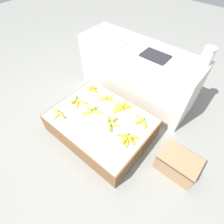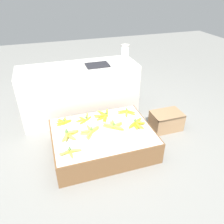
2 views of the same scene
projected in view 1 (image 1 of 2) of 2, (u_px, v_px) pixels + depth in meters
name	position (u px, v px, depth m)	size (l,w,h in m)	color
ground_plane	(102.00, 131.00, 2.04)	(10.00, 10.00, 0.00)	gray
display_platform	(101.00, 125.00, 1.95)	(1.05, 0.79, 0.25)	brown
back_vendor_table	(137.00, 73.00, 2.20)	(1.48, 0.50, 0.70)	beige
wooden_crate	(177.00, 164.00, 1.67)	(0.37, 0.26, 0.22)	#997551
banana_bunch_front_left	(59.00, 113.00, 1.86)	(0.21, 0.12, 0.08)	gold
banana_bunch_middle_left	(77.00, 101.00, 1.97)	(0.20, 0.17, 0.11)	#DBCC4C
banana_bunch_middle_midleft	(91.00, 111.00, 1.88)	(0.23, 0.23, 0.09)	#DBCC4C
banana_bunch_middle_midright	(111.00, 122.00, 1.78)	(0.24, 0.23, 0.10)	#DBCC4C
banana_bunch_middle_right	(128.00, 138.00, 1.65)	(0.22, 0.19, 0.10)	yellow
banana_bunch_back_left	(92.00, 89.00, 2.12)	(0.18, 0.12, 0.08)	gold
banana_bunch_back_midleft	(106.00, 98.00, 2.01)	(0.21, 0.17, 0.08)	yellow
banana_bunch_back_midright	(122.00, 107.00, 1.92)	(0.22, 0.27, 0.09)	yellow
banana_bunch_back_right	(141.00, 121.00, 1.80)	(0.21, 0.14, 0.08)	gold
glass_jar	(208.00, 56.00, 1.65)	(0.11, 0.11, 0.17)	silver
foam_tray_white	(118.00, 39.00, 2.03)	(0.28, 0.21, 0.02)	white
foam_tray_dark	(155.00, 56.00, 1.79)	(0.28, 0.20, 0.02)	#232328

